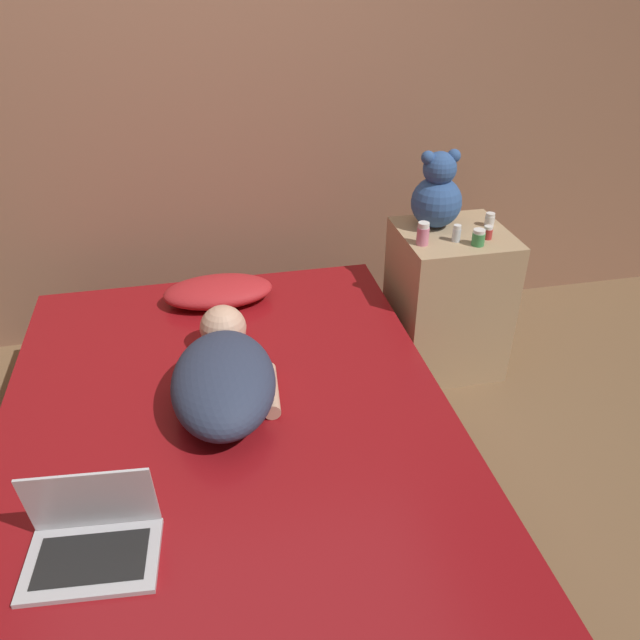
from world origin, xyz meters
TOP-DOWN VIEW (x-y plane):
  - ground_plane at (0.00, 0.00)m, footprint 12.00×12.00m
  - wall_back at (0.00, 1.32)m, footprint 8.00×0.06m
  - bed at (0.00, 0.00)m, footprint 1.60×2.09m
  - nightstand at (1.11, 0.71)m, footprint 0.49×0.47m
  - pillow at (0.03, 0.79)m, footprint 0.49×0.28m
  - person_lying at (0.00, 0.10)m, footprint 0.41×0.77m
  - laptop at (-0.40, -0.49)m, footprint 0.37×0.26m
  - teddy_bear at (1.04, 0.80)m, footprint 0.23×0.23m
  - bottle_green at (1.15, 0.56)m, footprint 0.06×0.06m
  - bottle_white at (1.29, 0.75)m, footprint 0.04×0.04m
  - bottle_red at (1.22, 0.62)m, footprint 0.04×0.04m
  - bottle_clear at (1.07, 0.62)m, footprint 0.04×0.04m
  - bottle_pink at (0.92, 0.62)m, footprint 0.05×0.05m

SIDE VIEW (x-z plane):
  - ground_plane at x=0.00m, z-range 0.00..0.00m
  - bed at x=0.00m, z-range 0.00..0.42m
  - nightstand at x=1.11m, z-range 0.00..0.70m
  - pillow at x=0.03m, z-range 0.42..0.53m
  - laptop at x=-0.40m, z-range 0.35..0.60m
  - person_lying at x=0.00m, z-range 0.42..0.63m
  - bottle_red at x=1.22m, z-range 0.70..0.76m
  - bottle_white at x=1.29m, z-range 0.70..0.76m
  - bottle_green at x=1.15m, z-range 0.70..0.77m
  - bottle_clear at x=1.07m, z-range 0.70..0.78m
  - bottle_pink at x=0.92m, z-range 0.70..0.80m
  - teddy_bear at x=1.04m, z-range 0.68..1.03m
  - wall_back at x=0.00m, z-range 0.00..2.60m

